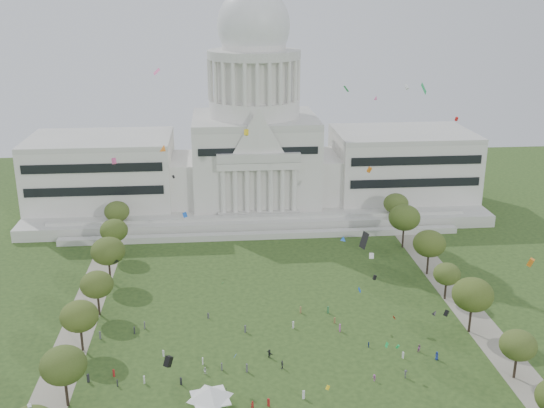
# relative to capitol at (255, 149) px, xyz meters

# --- Properties ---
(ground) EXTENTS (400.00, 400.00, 0.00)m
(ground) POSITION_rel_capitol_xyz_m (0.00, -113.59, -22.30)
(ground) COLOR #29421A
(ground) RESTS_ON ground
(capitol) EXTENTS (160.00, 64.50, 91.30)m
(capitol) POSITION_rel_capitol_xyz_m (0.00, 0.00, 0.00)
(capitol) COLOR beige
(capitol) RESTS_ON ground
(path_left) EXTENTS (8.00, 160.00, 0.04)m
(path_left) POSITION_rel_capitol_xyz_m (-48.00, -83.59, -22.28)
(path_left) COLOR gray
(path_left) RESTS_ON ground
(path_right) EXTENTS (8.00, 160.00, 0.04)m
(path_right) POSITION_rel_capitol_xyz_m (48.00, -83.59, -22.28)
(path_right) COLOR gray
(path_right) RESTS_ON ground
(row_tree_l_1) EXTENTS (8.86, 8.86, 12.59)m
(row_tree_l_1) POSITION_rel_capitol_xyz_m (-44.07, -116.55, -13.34)
(row_tree_l_1) COLOR black
(row_tree_l_1) RESTS_ON ground
(row_tree_r_1) EXTENTS (7.58, 7.58, 10.78)m
(row_tree_r_1) POSITION_rel_capitol_xyz_m (46.22, -115.34, -14.64)
(row_tree_r_1) COLOR black
(row_tree_r_1) RESTS_ON ground
(row_tree_l_2) EXTENTS (8.42, 8.42, 11.97)m
(row_tree_l_2) POSITION_rel_capitol_xyz_m (-45.04, -96.29, -13.79)
(row_tree_l_2) COLOR black
(row_tree_l_2) RESTS_ON ground
(row_tree_r_2) EXTENTS (9.55, 9.55, 13.58)m
(row_tree_r_2) POSITION_rel_capitol_xyz_m (44.17, -96.15, -12.64)
(row_tree_r_2) COLOR black
(row_tree_r_2) RESTS_ON ground
(row_tree_l_3) EXTENTS (8.12, 8.12, 11.55)m
(row_tree_l_3) POSITION_rel_capitol_xyz_m (-44.09, -79.67, -14.09)
(row_tree_l_3) COLOR black
(row_tree_l_3) RESTS_ON ground
(row_tree_r_3) EXTENTS (7.01, 7.01, 9.98)m
(row_tree_r_3) POSITION_rel_capitol_xyz_m (44.40, -79.10, -15.21)
(row_tree_r_3) COLOR black
(row_tree_r_3) RESTS_ON ground
(row_tree_l_4) EXTENTS (9.29, 9.29, 13.21)m
(row_tree_l_4) POSITION_rel_capitol_xyz_m (-44.08, -61.17, -12.90)
(row_tree_l_4) COLOR black
(row_tree_l_4) RESTS_ON ground
(row_tree_r_4) EXTENTS (9.19, 9.19, 13.06)m
(row_tree_r_4) POSITION_rel_capitol_xyz_m (44.76, -63.55, -13.01)
(row_tree_r_4) COLOR black
(row_tree_r_4) RESTS_ON ground
(row_tree_l_5) EXTENTS (8.33, 8.33, 11.85)m
(row_tree_l_5) POSITION_rel_capitol_xyz_m (-45.22, -42.58, -13.88)
(row_tree_l_5) COLOR black
(row_tree_l_5) RESTS_ON ground
(row_tree_r_5) EXTENTS (9.82, 9.82, 13.96)m
(row_tree_r_5) POSITION_rel_capitol_xyz_m (43.49, -43.40, -12.37)
(row_tree_r_5) COLOR black
(row_tree_r_5) RESTS_ON ground
(row_tree_l_6) EXTENTS (8.19, 8.19, 11.64)m
(row_tree_l_6) POSITION_rel_capitol_xyz_m (-46.87, -24.45, -14.02)
(row_tree_l_6) COLOR black
(row_tree_l_6) RESTS_ON ground
(row_tree_r_6) EXTENTS (8.42, 8.42, 11.97)m
(row_tree_r_6) POSITION_rel_capitol_xyz_m (45.96, -25.46, -13.79)
(row_tree_r_6) COLOR black
(row_tree_r_6) RESTS_ON ground
(event_tent) EXTENTS (11.19, 11.19, 5.20)m
(event_tent) POSITION_rel_capitol_xyz_m (-16.54, -120.74, -18.26)
(event_tent) COLOR #4C4C4C
(event_tent) RESTS_ON ground
(person_0) EXTENTS (0.96, 1.13, 1.96)m
(person_0) POSITION_rel_capitol_xyz_m (32.52, -107.23, -21.32)
(person_0) COLOR navy
(person_0) RESTS_ON ground
(person_2) EXTENTS (1.04, 0.92, 1.82)m
(person_2) POSITION_rel_capitol_xyz_m (29.72, -103.85, -21.39)
(person_2) COLOR #994C8C
(person_2) RESTS_ON ground
(person_3) EXTENTS (0.97, 1.09, 1.52)m
(person_3) POSITION_rel_capitol_xyz_m (17.01, -113.86, -21.54)
(person_3) COLOR #994C8C
(person_3) RESTS_ON ground
(person_4) EXTENTS (0.92, 1.27, 1.95)m
(person_4) POSITION_rel_capitol_xyz_m (-1.40, -107.61, -21.32)
(person_4) COLOR #4C4C51
(person_4) RESTS_ON ground
(person_5) EXTENTS (1.64, 1.93, 1.99)m
(person_5) POSITION_rel_capitol_xyz_m (-3.70, -103.09, -21.30)
(person_5) COLOR #26262B
(person_5) RESTS_ON ground
(person_7) EXTENTS (0.82, 0.73, 1.87)m
(person_7) POSITION_rel_capitol_xyz_m (-8.56, -121.00, -21.36)
(person_7) COLOR #B21E1E
(person_7) RESTS_ON ground
(person_8) EXTENTS (0.89, 0.74, 1.58)m
(person_8) POSITION_rel_capitol_xyz_m (-17.71, -108.15, -21.50)
(person_8) COLOR silver
(person_8) RESTS_ON ground
(person_9) EXTENTS (1.14, 1.35, 1.86)m
(person_9) POSITION_rel_capitol_xyz_m (23.76, -113.38, -21.37)
(person_9) COLOR #4C4C51
(person_9) RESTS_ON ground
(person_10) EXTENTS (0.50, 0.84, 1.38)m
(person_10) POSITION_rel_capitol_xyz_m (18.96, -100.85, -21.60)
(person_10) COLOR navy
(person_10) RESTS_ON ground
(distant_crowd) EXTENTS (67.80, 37.39, 1.89)m
(distant_crowd) POSITION_rel_capitol_xyz_m (-13.61, -99.74, -21.43)
(distant_crowd) COLOR #26262B
(distant_crowd) RESTS_ON ground
(kite_swarm) EXTENTS (89.29, 104.90, 56.75)m
(kite_swarm) POSITION_rel_capitol_xyz_m (0.61, -106.43, 6.79)
(kite_swarm) COLOR red
(kite_swarm) RESTS_ON ground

